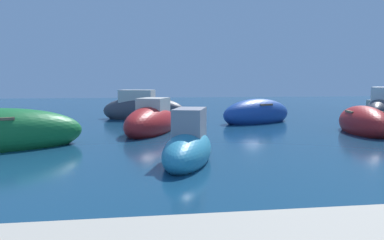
{
  "coord_description": "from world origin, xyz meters",
  "views": [
    {
      "loc": [
        -7.92,
        -6.36,
        2.02
      ],
      "look_at": [
        -5.51,
        9.46,
        0.41
      ],
      "focal_mm": 37.29,
      "sensor_mm": 36.0,
      "label": 1
    }
  ],
  "objects": [
    {
      "name": "moored_boat_9",
      "position": [
        0.89,
        7.69,
        0.37
      ],
      "size": [
        2.28,
        4.04,
        1.34
      ],
      "rotation": [
        0.0,
        0.0,
        1.35
      ],
      "color": "#B21E1E",
      "rests_on": "ground"
    },
    {
      "name": "moored_boat_1",
      "position": [
        -2.0,
        11.94,
        0.41
      ],
      "size": [
        4.33,
        3.35,
        1.46
      ],
      "rotation": [
        0.0,
        0.0,
        0.49
      ],
      "color": "#1E479E",
      "rests_on": "ground"
    },
    {
      "name": "moored_boat_5",
      "position": [
        -7.34,
        14.49,
        0.49
      ],
      "size": [
        4.64,
        2.87,
        1.85
      ],
      "rotation": [
        0.0,
        0.0,
        5.98
      ],
      "color": "#3F3F47",
      "rests_on": "ground"
    },
    {
      "name": "moored_boat_2",
      "position": [
        -6.55,
        3.27,
        0.37
      ],
      "size": [
        2.05,
        3.54,
        1.53
      ],
      "rotation": [
        0.0,
        0.0,
        4.41
      ],
      "color": "teal",
      "rests_on": "ground"
    },
    {
      "name": "moored_boat_3",
      "position": [
        -7.19,
        8.95,
        0.42
      ],
      "size": [
        2.91,
        4.39,
        1.62
      ],
      "rotation": [
        0.0,
        0.0,
        4.33
      ],
      "color": "#B21E1E",
      "rests_on": "ground"
    },
    {
      "name": "moored_boat_8",
      "position": [
        6.12,
        14.47,
        0.48
      ],
      "size": [
        3.95,
        4.46,
        1.91
      ],
      "rotation": [
        0.0,
        0.0,
        4.04
      ],
      "color": "#3F3F47",
      "rests_on": "ground"
    }
  ]
}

